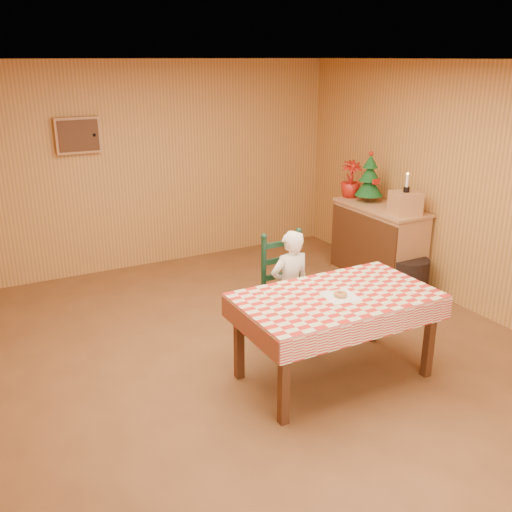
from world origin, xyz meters
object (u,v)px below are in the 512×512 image
at_px(shelf_unit, 378,243).
at_px(christmas_tree, 370,179).
at_px(ladder_chair, 287,291).
at_px(crate, 405,203).
at_px(storage_bin, 409,277).
at_px(seated_child, 290,288).
at_px(dining_table, 336,304).

relative_size(shelf_unit, christmas_tree, 2.00).
height_order(ladder_chair, christmas_tree, christmas_tree).
bearing_deg(ladder_chair, crate, 14.01).
bearing_deg(shelf_unit, christmas_tree, 88.02).
height_order(ladder_chair, storage_bin, ladder_chair).
relative_size(seated_child, christmas_tree, 1.81).
height_order(seated_child, crate, crate).
distance_m(christmas_tree, storage_bin, 1.30).
bearing_deg(shelf_unit, seated_child, -153.36).
bearing_deg(crate, storage_bin, -97.49).
xyz_separation_m(ladder_chair, shelf_unit, (1.82, 0.86, -0.04)).
xyz_separation_m(shelf_unit, storage_bin, (-0.02, -0.59, -0.25)).
bearing_deg(shelf_unit, dining_table, -137.94).
height_order(shelf_unit, storage_bin, shelf_unit).
relative_size(ladder_chair, crate, 3.60).
relative_size(dining_table, storage_bin, 3.74).
bearing_deg(ladder_chair, shelf_unit, 25.19).
bearing_deg(seated_child, ladder_chair, -90.00).
bearing_deg(dining_table, shelf_unit, 42.06).
distance_m(seated_child, shelf_unit, 2.04).
height_order(seated_child, christmas_tree, christmas_tree).
xyz_separation_m(ladder_chair, seated_child, (-0.00, -0.06, 0.06)).
height_order(dining_table, shelf_unit, shelf_unit).
relative_size(ladder_chair, storage_bin, 2.44).
bearing_deg(dining_table, storage_bin, 30.26).
bearing_deg(christmas_tree, shelf_unit, -91.98).
bearing_deg(christmas_tree, crate, -90.00).
distance_m(dining_table, ladder_chair, 0.81).
xyz_separation_m(seated_child, shelf_unit, (1.82, 0.91, -0.10)).
bearing_deg(crate, dining_table, -145.80).
xyz_separation_m(crate, storage_bin, (-0.03, -0.19, -0.83)).
height_order(dining_table, storage_bin, dining_table).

